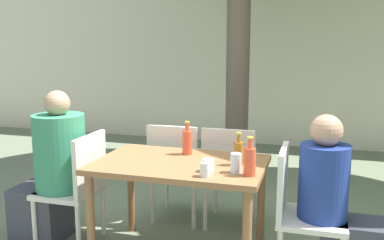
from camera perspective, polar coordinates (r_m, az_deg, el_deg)
The scene contains 14 objects.
cafe_building_wall at distance 6.74m, azimuth 8.85°, elevation 8.62°, with size 10.00×0.08×2.80m.
dining_table_front at distance 3.08m, azimuth -1.61°, elevation -7.31°, with size 1.20×0.78×0.74m.
patio_chair_0 at distance 3.47m, azimuth -14.94°, elevation -8.13°, with size 0.44×0.44×0.89m.
patio_chair_1 at distance 2.99m, azimuth 14.07°, elevation -11.07°, with size 0.44×0.44×0.89m.
patio_chair_2 at distance 3.76m, azimuth -2.12°, elevation -6.34°, with size 0.44×0.44×0.89m.
patio_chair_3 at distance 3.64m, azimuth 5.13°, elevation -6.93°, with size 0.44×0.44×0.89m.
person_seated_0 at distance 3.57m, azimuth -18.08°, elevation -6.81°, with size 0.60×0.40×1.21m.
person_seated_1 at distance 2.99m, azimuth 18.75°, elevation -11.31°, with size 0.56×0.32×1.12m.
soda_bottle_0 at distance 3.23m, azimuth -0.63°, elevation -2.90°, with size 0.08×0.08×0.25m.
amber_bottle_1 at distance 2.96m, azimuth 6.21°, elevation -4.34°, with size 0.07×0.07×0.23m.
soda_bottle_2 at distance 2.74m, azimuth 7.70°, elevation -5.39°, with size 0.08×0.08×0.25m.
drinking_glass_0 at distance 2.71m, azimuth 1.77°, elevation -6.62°, with size 0.07×0.07×0.09m.
drinking_glass_1 at distance 2.82m, azimuth 2.18°, elevation -6.05°, with size 0.08×0.08×0.08m.
drinking_glass_2 at distance 2.80m, azimuth 5.89°, elevation -5.72°, with size 0.07×0.07×0.13m.
Camera 1 is at (0.92, -2.79, 1.56)m, focal length 40.00 mm.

